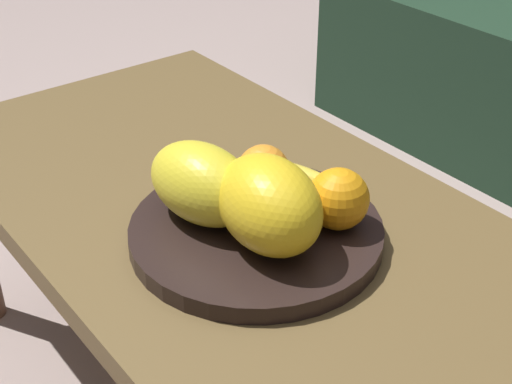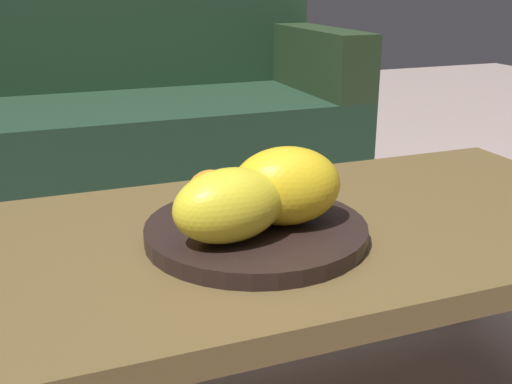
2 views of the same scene
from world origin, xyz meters
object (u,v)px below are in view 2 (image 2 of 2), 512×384
coffee_table (263,256)px  banana_bunch (228,194)px  fruit_bowl (256,231)px  orange_left (275,177)px  melon_smaller_beside (229,205)px  couch (100,127)px  melon_large_front (286,186)px  orange_front (210,194)px

coffee_table → banana_bunch: size_ratio=7.99×
fruit_bowl → banana_bunch: (-0.02, 0.07, 0.04)m
orange_left → banana_bunch: (-0.08, -0.01, -0.01)m
melon_smaller_beside → banana_bunch: 0.12m
banana_bunch → orange_left: bearing=7.8°
couch → orange_left: bearing=-84.1°
melon_large_front → melon_smaller_beside: melon_large_front is taller
melon_large_front → fruit_bowl: bearing=162.8°
coffee_table → orange_left: size_ratio=15.95×
coffee_table → couch: (-0.09, 1.31, -0.07)m
melon_large_front → orange_left: 0.10m
orange_front → banana_bunch: (0.03, 0.02, -0.01)m
banana_bunch → melon_large_front: bearing=-53.5°
couch → melon_smaller_beside: 1.39m
couch → melon_large_front: (0.11, -1.35, 0.20)m
coffee_table → couch: size_ratio=0.76×
fruit_bowl → banana_bunch: bearing=105.3°
melon_smaller_beside → coffee_table: bearing=42.3°
melon_large_front → orange_front: 0.12m
melon_large_front → melon_smaller_beside: size_ratio=1.00×
couch → fruit_bowl: (0.06, -1.33, 0.13)m
coffee_table → couch: couch is taller
fruit_bowl → orange_front: orange_front is taller
melon_smaller_beside → orange_left: 0.18m
coffee_table → orange_front: orange_front is taller
coffee_table → orange_left: (0.04, 0.05, 0.11)m
melon_smaller_beside → couch: bearing=90.3°
melon_large_front → banana_bunch: melon_large_front is taller
couch → orange_front: size_ratio=23.21×
orange_left → coffee_table: bearing=-128.1°
banana_bunch → couch: bearing=92.0°
couch → melon_large_front: 1.37m
fruit_bowl → melon_smaller_beside: bearing=-142.1°
couch → banana_bunch: 1.28m
melon_large_front → orange_front: bearing=145.1°
orange_front → orange_left: 0.12m
orange_front → banana_bunch: orange_front is taller
orange_front → couch: bearing=90.5°
orange_left → melon_large_front: bearing=-103.3°
couch → melon_smaller_beside: (0.01, -1.38, 0.19)m
fruit_bowl → melon_large_front: melon_large_front is taller
melon_smaller_beside → orange_left: size_ratio=2.02×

